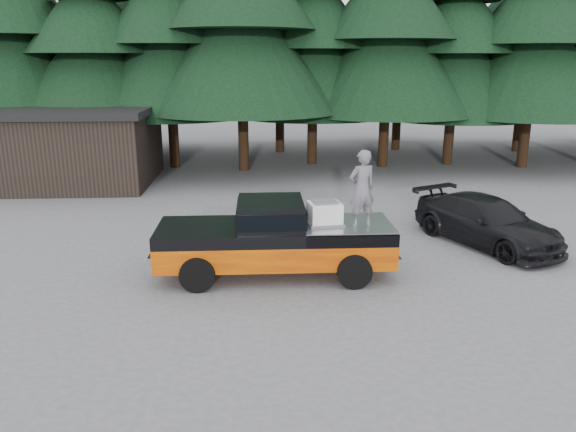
{
  "coord_description": "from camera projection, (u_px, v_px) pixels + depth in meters",
  "views": [
    {
      "loc": [
        -0.34,
        -12.79,
        5.28
      ],
      "look_at": [
        0.37,
        0.0,
        1.68
      ],
      "focal_mm": 35.0,
      "sensor_mm": 36.0,
      "label": 1
    }
  ],
  "objects": [
    {
      "name": "ground",
      "position": [
        273.0,
        282.0,
        13.74
      ],
      "size": [
        120.0,
        120.0,
        0.0
      ],
      "primitive_type": "plane",
      "color": "#525255",
      "rests_on": "ground"
    },
    {
      "name": "utility_building",
      "position": [
        58.0,
        145.0,
        24.35
      ],
      "size": [
        8.4,
        6.4,
        3.3
      ],
      "color": "black",
      "rests_on": "ground"
    },
    {
      "name": "parked_car",
      "position": [
        487.0,
        221.0,
        16.39
      ],
      "size": [
        3.81,
        5.13,
        1.38
      ],
      "primitive_type": "imported",
      "rotation": [
        0.0,
        0.0,
        0.45
      ],
      "color": "black",
      "rests_on": "ground"
    },
    {
      "name": "treeline",
      "position": [
        270.0,
        8.0,
        28.21
      ],
      "size": [
        60.15,
        16.05,
        17.5
      ],
      "color": "black",
      "rests_on": "ground"
    },
    {
      "name": "air_compressor",
      "position": [
        325.0,
        214.0,
        13.8
      ],
      "size": [
        0.87,
        0.76,
        0.53
      ],
      "primitive_type": "cube",
      "rotation": [
        0.0,
        0.0,
        0.16
      ],
      "color": "silver",
      "rests_on": "pickup_truck"
    },
    {
      "name": "pickup_truck",
      "position": [
        275.0,
        249.0,
        14.08
      ],
      "size": [
        6.0,
        2.04,
        1.33
      ],
      "primitive_type": null,
      "color": "#D55F00",
      "rests_on": "ground"
    },
    {
      "name": "man_on_bed",
      "position": [
        362.0,
        188.0,
        13.48
      ],
      "size": [
        0.79,
        0.65,
        1.88
      ],
      "primitive_type": "imported",
      "rotation": [
        0.0,
        0.0,
        3.47
      ],
      "color": "#5C5A62",
      "rests_on": "pickup_truck"
    },
    {
      "name": "truck_cab",
      "position": [
        271.0,
        213.0,
        13.81
      ],
      "size": [
        1.66,
        1.9,
        0.59
      ],
      "primitive_type": "cube",
      "color": "black",
      "rests_on": "pickup_truck"
    }
  ]
}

